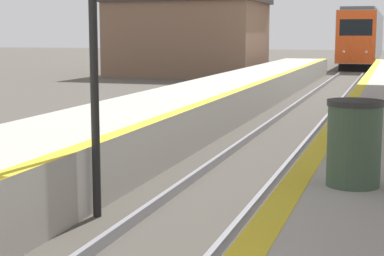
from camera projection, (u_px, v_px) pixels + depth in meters
train at (363, 38)px, 52.02m from camera, size 2.66×19.71×4.40m
signal_near at (92, 0)px, 8.84m from camera, size 0.36×0.31×4.41m
trash_bin at (354, 143)px, 6.85m from camera, size 0.60×0.60×0.93m
station_building at (189, 37)px, 39.88m from camera, size 9.28×7.22×4.74m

